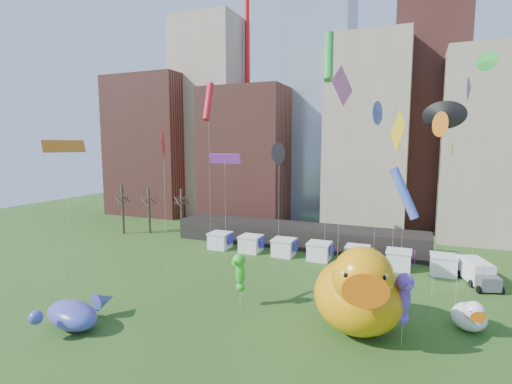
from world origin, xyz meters
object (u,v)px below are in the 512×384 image
at_px(big_duck, 360,291).
at_px(small_duck, 470,316).
at_px(seahorse_green, 240,269).
at_px(whale_inflatable, 74,314).
at_px(box_truck, 478,272).
at_px(seahorse_purple, 404,294).

relative_size(big_duck, small_duck, 2.74).
height_order(big_duck, small_duck, big_duck).
bearing_deg(big_duck, seahorse_green, 163.73).
height_order(whale_inflatable, box_truck, whale_inflatable).
distance_m(small_duck, seahorse_green, 20.02).
bearing_deg(whale_inflatable, small_duck, 34.44).
relative_size(seahorse_green, whale_inflatable, 0.71).
height_order(small_duck, whale_inflatable, small_duck).
distance_m(big_duck, box_truck, 19.80).
xyz_separation_m(seahorse_purple, box_truck, (7.21, 17.42, -2.84)).
height_order(small_duck, seahorse_purple, seahorse_purple).
distance_m(small_duck, box_truck, 12.78).
bearing_deg(big_duck, small_duck, 13.30).
distance_m(seahorse_purple, box_truck, 19.07).
xyz_separation_m(big_duck, seahorse_purple, (3.36, -0.83, 0.55)).
xyz_separation_m(seahorse_green, whale_inflatable, (-11.23, -9.09, -2.54)).
height_order(seahorse_green, box_truck, seahorse_green).
height_order(big_duck, seahorse_green, big_duck).
relative_size(small_duck, box_truck, 0.63).
bearing_deg(small_duck, seahorse_purple, -149.28).
bearing_deg(small_duck, big_duck, -167.42).
bearing_deg(big_duck, box_truck, 45.63).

